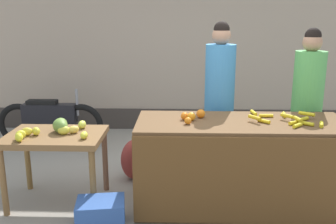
{
  "coord_description": "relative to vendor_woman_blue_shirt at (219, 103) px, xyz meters",
  "views": [
    {
      "loc": [
        -0.12,
        -3.56,
        1.89
      ],
      "look_at": [
        -0.24,
        0.15,
        0.95
      ],
      "focal_mm": 39.87,
      "sensor_mm": 36.0,
      "label": 1
    }
  ],
  "objects": [
    {
      "name": "vendor_woman_green_shirt",
      "position": [
        0.99,
        -0.05,
        -0.04
      ],
      "size": [
        0.34,
        0.34,
        1.79
      ],
      "color": "#33333D",
      "rests_on": "ground"
    },
    {
      "name": "vendor_woman_blue_shirt",
      "position": [
        0.0,
        0.0,
        0.0
      ],
      "size": [
        0.34,
        0.34,
        1.86
      ],
      "color": "#33333D",
      "rests_on": "ground"
    },
    {
      "name": "produce_sack",
      "position": [
        -0.98,
        -0.05,
        -0.69
      ],
      "size": [
        0.47,
        0.45,
        0.5
      ],
      "primitive_type": "ellipsoid",
      "rotation": [
        0.0,
        0.0,
        0.6
      ],
      "color": "maroon",
      "rests_on": "ground"
    },
    {
      "name": "fruit_stall_counter",
      "position": [
        0.17,
        -0.67,
        -0.49
      ],
      "size": [
        2.09,
        0.84,
        0.9
      ],
      "color": "brown",
      "rests_on": "ground"
    },
    {
      "name": "ground_plane",
      "position": [
        -0.34,
        -0.65,
        -0.94
      ],
      "size": [
        24.0,
        24.0,
        0.0
      ],
      "primitive_type": "plane",
      "color": "gray"
    },
    {
      "name": "side_table_wooden",
      "position": [
        -1.72,
        -0.65,
        -0.29
      ],
      "size": [
        0.97,
        0.69,
        0.75
      ],
      "color": "brown",
      "rests_on": "ground"
    },
    {
      "name": "orange_pile",
      "position": [
        -0.33,
        -0.63,
        0.0
      ],
      "size": [
        0.25,
        0.32,
        0.09
      ],
      "color": "orange",
      "rests_on": "fruit_stall_counter"
    },
    {
      "name": "market_wall_back",
      "position": [
        -0.34,
        2.15,
        0.55
      ],
      "size": [
        8.07,
        0.23,
        3.05
      ],
      "color": "tan",
      "rests_on": "ground"
    },
    {
      "name": "produce_crate",
      "position": [
        -1.18,
        -1.12,
        -0.81
      ],
      "size": [
        0.48,
        0.38,
        0.26
      ],
      "primitive_type": "cube",
      "rotation": [
        0.0,
        0.0,
        0.15
      ],
      "color": "#3359A5",
      "rests_on": "ground"
    },
    {
      "name": "parked_motorcycle",
      "position": [
        -2.41,
        1.13,
        -0.54
      ],
      "size": [
        1.6,
        0.18,
        0.88
      ],
      "color": "black",
      "rests_on": "ground"
    },
    {
      "name": "banana_bunch_pile",
      "position": [
        0.6,
        -0.65,
        -0.01
      ],
      "size": [
        0.7,
        0.6,
        0.07
      ],
      "color": "gold",
      "rests_on": "fruit_stall_counter"
    },
    {
      "name": "mango_papaya_pile",
      "position": [
        -1.69,
        -0.63,
        -0.13
      ],
      "size": [
        0.71,
        0.58,
        0.14
      ],
      "color": "#D9E04B",
      "rests_on": "side_table_wooden"
    }
  ]
}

